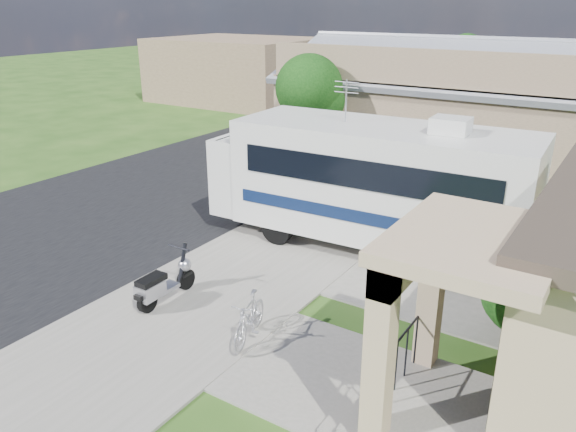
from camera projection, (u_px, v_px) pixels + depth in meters
The scene contains 18 objects.
ground at pixel (245, 312), 12.08m from camera, with size 120.00×120.00×0.00m, color #1F4312.
street_slab at pixel (245, 159), 23.71m from camera, with size 9.00×80.00×0.02m, color black.
sidewalk_slab at pixel (388, 184), 20.42m from camera, with size 4.00×80.00×0.06m, color slate.
driveway_slab at pixel (392, 253), 14.84m from camera, with size 7.00×6.00×0.05m, color slate.
walk_slab at pixel (348, 384), 9.77m from camera, with size 4.00×3.00×0.05m, color slate.
warehouse at pixel (454, 116), 22.32m from camera, with size 12.50×8.40×5.04m.
distant_bldg_far at pixel (238, 70), 37.22m from camera, with size 10.00×8.00×4.00m, color brown.
distant_bldg_near at pixel (348, 62), 45.77m from camera, with size 8.00×7.00×3.20m, color brown.
street_tree_a at pixel (312, 92), 19.89m from camera, with size 2.44×2.40×4.58m.
street_tree_b at pixel (415, 63), 27.68m from camera, with size 2.44×2.40×4.73m.
street_tree_c at pixel (467, 55), 34.85m from camera, with size 2.44×2.40×4.42m.
motorhome at pixel (370, 180), 14.72m from camera, with size 8.60×3.08×4.35m.
shrub at pixel (535, 286), 10.49m from camera, with size 2.03×1.94×2.49m.
scooter at pixel (163, 284), 12.19m from camera, with size 0.61×1.73×1.14m.
bicycle at pixel (249, 321), 10.85m from camera, with size 0.44×1.56×0.94m, color #ACABB2.
pickup_truck at pixel (311, 133), 24.60m from camera, with size 2.73×5.93×1.65m, color silver.
van at pixel (366, 106), 30.89m from camera, with size 2.37×5.82×1.69m, color silver.
garden_hose at pixel (405, 381), 9.74m from camera, with size 0.36×0.36×0.16m, color #156614.
Camera 1 is at (6.49, -8.35, 6.25)m, focal length 35.00 mm.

